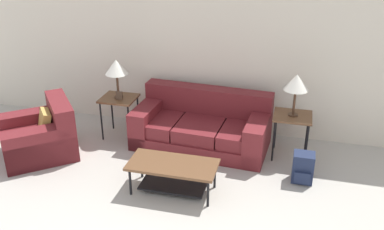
{
  "coord_description": "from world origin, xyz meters",
  "views": [
    {
      "loc": [
        1.06,
        -1.63,
        3.19
      ],
      "look_at": [
        -0.21,
        3.34,
        0.8
      ],
      "focal_mm": 40.0,
      "sensor_mm": 36.0,
      "label": 1
    }
  ],
  "objects_px": {
    "table_lamp_right": "(296,83)",
    "side_table_right": "(292,120)",
    "couch": "(202,127)",
    "armchair": "(41,136)",
    "side_table_left": "(119,102)",
    "table_lamp_left": "(116,68)",
    "coffee_table": "(173,171)",
    "backpack": "(303,168)"
  },
  "relations": [
    {
      "from": "side_table_right",
      "to": "backpack",
      "type": "xyz_separation_m",
      "value": [
        0.2,
        -0.62,
        -0.38
      ]
    },
    {
      "from": "backpack",
      "to": "armchair",
      "type": "bearing_deg",
      "value": -176.9
    },
    {
      "from": "couch",
      "to": "backpack",
      "type": "distance_m",
      "value": 1.65
    },
    {
      "from": "coffee_table",
      "to": "side_table_left",
      "type": "distance_m",
      "value": 1.79
    },
    {
      "from": "side_table_left",
      "to": "table_lamp_left",
      "type": "xyz_separation_m",
      "value": [
        -0.0,
        0.0,
        0.56
      ]
    },
    {
      "from": "side_table_right",
      "to": "side_table_left",
      "type": "bearing_deg",
      "value": 180.0
    },
    {
      "from": "couch",
      "to": "side_table_right",
      "type": "bearing_deg",
      "value": -1.49
    },
    {
      "from": "couch",
      "to": "coffee_table",
      "type": "distance_m",
      "value": 1.3
    },
    {
      "from": "couch",
      "to": "side_table_left",
      "type": "xyz_separation_m",
      "value": [
        -1.32,
        -0.03,
        0.29
      ]
    },
    {
      "from": "side_table_right",
      "to": "table_lamp_right",
      "type": "bearing_deg",
      "value": 82.87
    },
    {
      "from": "table_lamp_right",
      "to": "side_table_right",
      "type": "bearing_deg",
      "value": -97.13
    },
    {
      "from": "table_lamp_right",
      "to": "table_lamp_left",
      "type": "bearing_deg",
      "value": 180.0
    },
    {
      "from": "couch",
      "to": "armchair",
      "type": "relative_size",
      "value": 1.52
    },
    {
      "from": "couch",
      "to": "backpack",
      "type": "bearing_deg",
      "value": -23.47
    },
    {
      "from": "couch",
      "to": "side_table_right",
      "type": "relative_size",
      "value": 3.11
    },
    {
      "from": "side_table_right",
      "to": "armchair",
      "type": "bearing_deg",
      "value": -166.84
    },
    {
      "from": "table_lamp_left",
      "to": "side_table_right",
      "type": "bearing_deg",
      "value": -0.0
    },
    {
      "from": "couch",
      "to": "table_lamp_right",
      "type": "relative_size",
      "value": 3.39
    },
    {
      "from": "armchair",
      "to": "backpack",
      "type": "distance_m",
      "value": 3.72
    },
    {
      "from": "side_table_right",
      "to": "backpack",
      "type": "height_order",
      "value": "side_table_right"
    },
    {
      "from": "side_table_left",
      "to": "side_table_right",
      "type": "xyz_separation_m",
      "value": [
        2.63,
        0.0,
        0.0
      ]
    },
    {
      "from": "side_table_left",
      "to": "backpack",
      "type": "xyz_separation_m",
      "value": [
        2.83,
        -0.62,
        -0.38
      ]
    },
    {
      "from": "couch",
      "to": "table_lamp_left",
      "type": "bearing_deg",
      "value": -178.52
    },
    {
      "from": "couch",
      "to": "side_table_left",
      "type": "height_order",
      "value": "couch"
    },
    {
      "from": "coffee_table",
      "to": "side_table_right",
      "type": "height_order",
      "value": "side_table_right"
    },
    {
      "from": "side_table_left",
      "to": "table_lamp_left",
      "type": "relative_size",
      "value": 1.09
    },
    {
      "from": "side_table_right",
      "to": "couch",
      "type": "bearing_deg",
      "value": 178.51
    },
    {
      "from": "table_lamp_left",
      "to": "table_lamp_right",
      "type": "xyz_separation_m",
      "value": [
        2.63,
        0.0,
        0.0
      ]
    },
    {
      "from": "armchair",
      "to": "table_lamp_left",
      "type": "height_order",
      "value": "table_lamp_left"
    },
    {
      "from": "couch",
      "to": "side_table_right",
      "type": "distance_m",
      "value": 1.34
    },
    {
      "from": "coffee_table",
      "to": "table_lamp_left",
      "type": "bearing_deg",
      "value": 134.56
    },
    {
      "from": "side_table_right",
      "to": "backpack",
      "type": "distance_m",
      "value": 0.76
    },
    {
      "from": "coffee_table",
      "to": "table_lamp_left",
      "type": "distance_m",
      "value": 1.96
    },
    {
      "from": "table_lamp_left",
      "to": "couch",
      "type": "bearing_deg",
      "value": 1.48
    },
    {
      "from": "armchair",
      "to": "backpack",
      "type": "relative_size",
      "value": 3.3
    },
    {
      "from": "side_table_left",
      "to": "table_lamp_right",
      "type": "height_order",
      "value": "table_lamp_right"
    },
    {
      "from": "armchair",
      "to": "table_lamp_left",
      "type": "distance_m",
      "value": 1.48
    },
    {
      "from": "side_table_right",
      "to": "table_lamp_right",
      "type": "xyz_separation_m",
      "value": [
        0.0,
        0.0,
        0.56
      ]
    },
    {
      "from": "couch",
      "to": "table_lamp_left",
      "type": "distance_m",
      "value": 1.57
    },
    {
      "from": "table_lamp_left",
      "to": "backpack",
      "type": "bearing_deg",
      "value": -12.39
    },
    {
      "from": "armchair",
      "to": "table_lamp_left",
      "type": "relative_size",
      "value": 2.22
    },
    {
      "from": "armchair",
      "to": "couch",
      "type": "bearing_deg",
      "value": 21.22
    }
  ]
}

